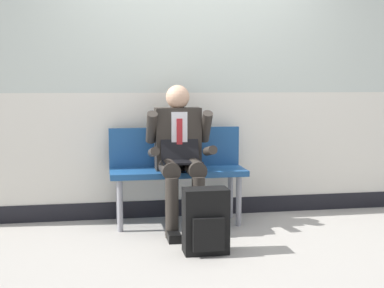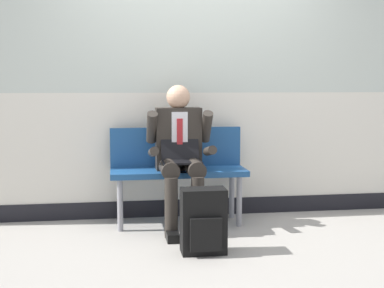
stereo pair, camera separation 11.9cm
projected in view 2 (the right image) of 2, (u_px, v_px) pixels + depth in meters
ground_plane at (205, 234)px, 4.40m from camera, size 18.00×18.00×0.00m
station_wall at (193, 72)px, 4.92m from camera, size 6.06×0.14×2.78m
bench_with_person at (178, 165)px, 4.71m from camera, size 1.21×0.42×0.86m
person_seated at (180, 152)px, 4.51m from camera, size 0.57×0.70×1.25m
backpack at (204, 222)px, 3.87m from camera, size 0.33×0.23×0.49m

